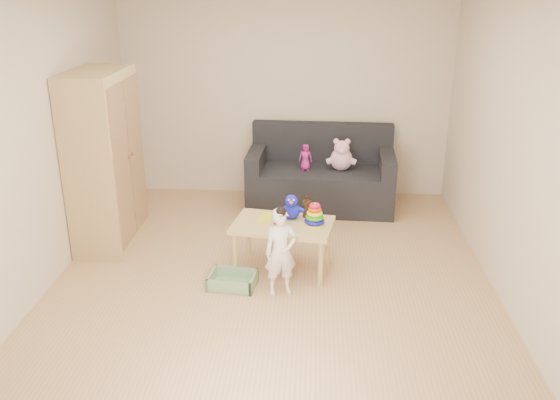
# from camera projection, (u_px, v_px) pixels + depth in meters

# --- Properties ---
(room) EXTENTS (4.50, 4.50, 4.50)m
(room) POSITION_uv_depth(u_px,v_px,m) (273.00, 140.00, 5.11)
(room) COLOR tan
(room) RESTS_ON ground
(wardrobe) EXTENTS (0.50, 0.99, 1.78)m
(wardrobe) POSITION_uv_depth(u_px,v_px,m) (105.00, 160.00, 5.95)
(wardrobe) COLOR tan
(wardrobe) RESTS_ON ground
(sofa) EXTENTS (1.75, 0.93, 0.48)m
(sofa) POSITION_uv_depth(u_px,v_px,m) (320.00, 187.00, 7.11)
(sofa) COLOR black
(sofa) RESTS_ON ground
(play_table) EXTENTS (0.99, 0.72, 0.48)m
(play_table) POSITION_uv_depth(u_px,v_px,m) (283.00, 247.00, 5.57)
(play_table) COLOR tan
(play_table) RESTS_ON ground
(storage_bin) EXTENTS (0.45, 0.36, 0.12)m
(storage_bin) POSITION_uv_depth(u_px,v_px,m) (233.00, 280.00, 5.34)
(storage_bin) COLOR #7BA376
(storage_bin) RESTS_ON ground
(toddler) EXTENTS (0.33, 0.26, 0.77)m
(toddler) POSITION_uv_depth(u_px,v_px,m) (281.00, 253.00, 5.12)
(toddler) COLOR white
(toddler) RESTS_ON ground
(pink_bear) EXTENTS (0.30, 0.26, 0.32)m
(pink_bear) POSITION_uv_depth(u_px,v_px,m) (341.00, 157.00, 6.92)
(pink_bear) COLOR #F2B2D7
(pink_bear) RESTS_ON sofa
(doll) EXTENTS (0.16, 0.12, 0.31)m
(doll) POSITION_uv_depth(u_px,v_px,m) (305.00, 157.00, 6.92)
(doll) COLOR #BA2284
(doll) RESTS_ON sofa
(ring_stacker) EXTENTS (0.19, 0.19, 0.21)m
(ring_stacker) POSITION_uv_depth(u_px,v_px,m) (315.00, 217.00, 5.41)
(ring_stacker) COLOR #E3FF0D
(ring_stacker) RESTS_ON play_table
(brown_bottle) EXTENTS (0.07, 0.07, 0.21)m
(brown_bottle) POSITION_uv_depth(u_px,v_px,m) (307.00, 208.00, 5.60)
(brown_bottle) COLOR black
(brown_bottle) RESTS_ON play_table
(blue_plush) EXTENTS (0.24, 0.22, 0.24)m
(blue_plush) POSITION_uv_depth(u_px,v_px,m) (291.00, 206.00, 5.55)
(blue_plush) COLOR #1C22FF
(blue_plush) RESTS_ON play_table
(wooden_figure) EXTENTS (0.06, 0.05, 0.12)m
(wooden_figure) POSITION_uv_depth(u_px,v_px,m) (275.00, 218.00, 5.45)
(wooden_figure) COLOR brown
(wooden_figure) RESTS_ON play_table
(yellow_book) EXTENTS (0.25, 0.25, 0.02)m
(yellow_book) POSITION_uv_depth(u_px,v_px,m) (271.00, 217.00, 5.60)
(yellow_book) COLOR yellow
(yellow_book) RESTS_ON play_table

